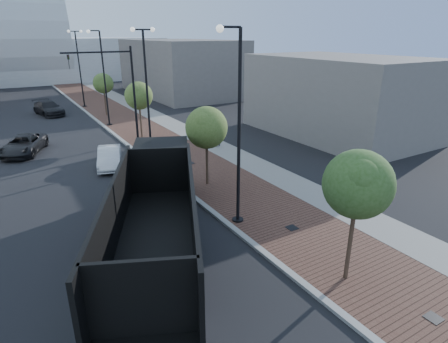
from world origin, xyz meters
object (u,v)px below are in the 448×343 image
dark_car_mid (24,145)px  white_sedan (110,157)px  dump_truck (160,200)px  pedestrian (217,139)px

dark_car_mid → white_sedan: bearing=-29.6°
dump_truck → pedestrian: (9.19, 10.56, -0.87)m
white_sedan → dark_car_mid: (-4.94, 6.58, 0.01)m
dump_truck → white_sedan: bearing=112.2°
white_sedan → pedestrian: bearing=17.2°
dump_truck → white_sedan: 10.56m
white_sedan → dark_car_mid: bearing=143.8°
white_sedan → pedestrian: size_ratio=2.75×
dark_car_mid → pedestrian: pedestrian is taller
dump_truck → pedestrian: bearing=73.2°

